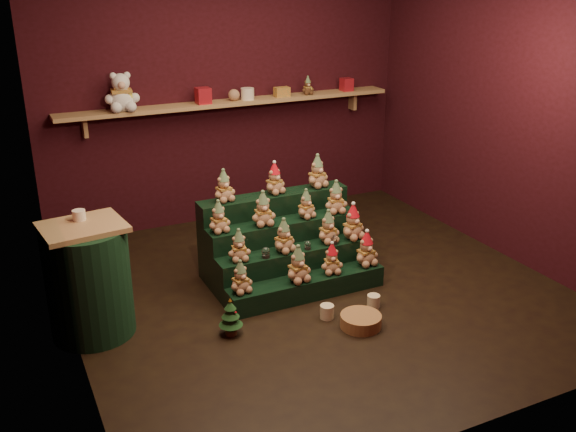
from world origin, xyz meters
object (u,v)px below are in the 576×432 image
riser_tier_front (307,287)px  wicker_basket (361,321)px  mug_left (327,312)px  mug_right (374,301)px  snow_globe_c (334,239)px  side_table (89,281)px  snow_globe_a (266,252)px  mini_christmas_tree (231,317)px  white_bear (121,87)px  brown_bear (308,86)px  snow_globe_b (308,245)px

riser_tier_front → wicker_basket: riser_tier_front is taller
mug_left → mug_right: 0.43m
snow_globe_c → side_table: (-2.07, 0.04, 0.03)m
snow_globe_a → mini_christmas_tree: size_ratio=0.30×
snow_globe_a → mini_christmas_tree: 0.71m
side_table → mug_left: bearing=-26.0°
side_table → mini_christmas_tree: (0.93, -0.48, -0.29)m
riser_tier_front → mug_left: (-0.02, -0.38, -0.03)m
white_bear → mug_right: bearing=-52.2°
mug_left → wicker_basket: 0.29m
riser_tier_front → mug_left: size_ratio=12.58×
mini_christmas_tree → white_bear: bearing=95.6°
snow_globe_a → mug_right: snow_globe_a is taller
mini_christmas_tree → brown_bear: brown_bear is taller
riser_tier_front → mini_christmas_tree: mini_christmas_tree is taller
snow_globe_c → side_table: size_ratio=0.10×
snow_globe_b → mug_right: 0.73m
side_table → mug_left: 1.84m
riser_tier_front → mini_christmas_tree: 0.84m
snow_globe_a → brown_bear: bearing=53.8°
snow_globe_c → white_bear: white_bear is taller
mini_christmas_tree → brown_bear: 3.11m
brown_bear → snow_globe_b: bearing=-111.4°
mug_left → snow_globe_c: bearing=56.2°
riser_tier_front → brown_bear: 2.54m
mini_christmas_tree → mug_right: 1.22m
snow_globe_c → brown_bear: size_ratio=0.46×
mini_christmas_tree → wicker_basket: 1.01m
snow_globe_b → mug_left: size_ratio=0.68×
snow_globe_b → mug_left: 0.65m
snow_globe_a → mug_left: snow_globe_a is taller
snow_globe_a → wicker_basket: bearing=-59.3°
mini_christmas_tree → mug_left: size_ratio=2.79×
riser_tier_front → brown_bear: (0.99, 1.93, 1.33)m
white_bear → wicker_basket: bearing=-59.1°
snow_globe_b → wicker_basket: size_ratio=0.24×
snow_globe_c → mug_left: (-0.36, -0.54, -0.35)m
snow_globe_a → brown_bear: (1.30, 1.77, 1.01)m
snow_globe_a → snow_globe_b: snow_globe_a is taller
riser_tier_front → snow_globe_a: size_ratio=14.97×
mug_left → mug_right: (0.43, -0.01, -0.00)m
mini_christmas_tree → mug_right: bearing=-5.3°
wicker_basket → brown_bear: 3.00m
snow_globe_c → snow_globe_a: bearing=180.0°
mug_right → wicker_basket: (-0.26, -0.22, -0.00)m
riser_tier_front → wicker_basket: bearing=-75.8°
side_table → mug_right: bearing=-22.6°
mug_left → brown_bear: bearing=66.4°
snow_globe_a → wicker_basket: (0.46, -0.77, -0.36)m
mug_left → wicker_basket: (0.17, -0.23, -0.01)m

